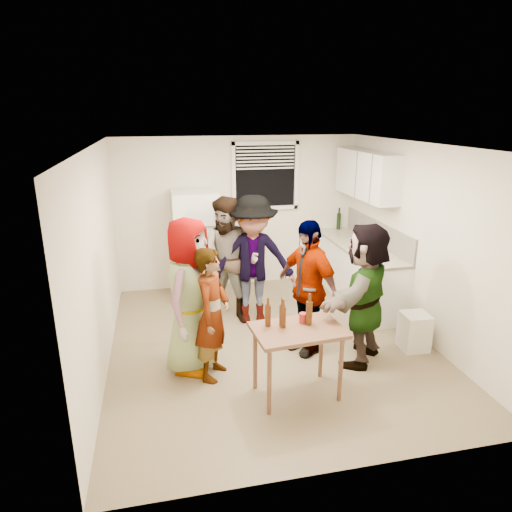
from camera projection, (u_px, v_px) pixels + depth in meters
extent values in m
cube|color=white|center=(196.00, 244.00, 7.24)|extent=(0.70, 0.70, 1.70)
cube|color=white|center=(357.00, 273.00, 7.18)|extent=(0.60, 2.20, 0.86)
cube|color=beige|center=(359.00, 246.00, 7.05)|extent=(0.64, 2.22, 0.04)
cube|color=#B4B0A4|center=(377.00, 233.00, 7.04)|extent=(0.03, 2.20, 0.36)
cube|color=white|center=(367.00, 174.00, 6.93)|extent=(0.34, 1.60, 0.70)
cylinder|color=white|center=(357.00, 244.00, 7.07)|extent=(0.13, 0.13, 0.28)
cylinder|color=black|center=(338.00, 229.00, 7.97)|extent=(0.07, 0.07, 0.28)
cylinder|color=#47230C|center=(372.00, 257.00, 6.43)|extent=(0.05, 0.05, 0.21)
cylinder|color=#0B40B0|center=(369.00, 261.00, 6.27)|extent=(0.10, 0.10, 0.13)
cube|color=#D1B455|center=(366.00, 235.00, 7.29)|extent=(0.02, 0.20, 0.17)
cube|color=white|center=(414.00, 330.00, 5.70)|extent=(0.34, 0.34, 0.47)
cylinder|color=#47230C|center=(309.00, 324.00, 4.71)|extent=(0.07, 0.07, 0.25)
cylinder|color=#A72221|center=(303.00, 323.00, 4.75)|extent=(0.08, 0.08, 0.11)
imported|color=gray|center=(193.00, 366.00, 5.37)|extent=(2.00, 1.63, 0.57)
imported|color=#141933|center=(214.00, 375.00, 5.20)|extent=(1.60, 1.18, 0.36)
imported|color=#503626|center=(231.00, 320.00, 6.57)|extent=(1.68, 1.97, 0.68)
imported|color=#404146|center=(253.00, 320.00, 6.55)|extent=(1.38, 1.94, 0.67)
imported|color=black|center=(305.00, 349.00, 5.77)|extent=(1.93, 1.59, 0.41)
imported|color=#DD7B44|center=(360.00, 359.00, 5.53)|extent=(2.32, 2.31, 0.50)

